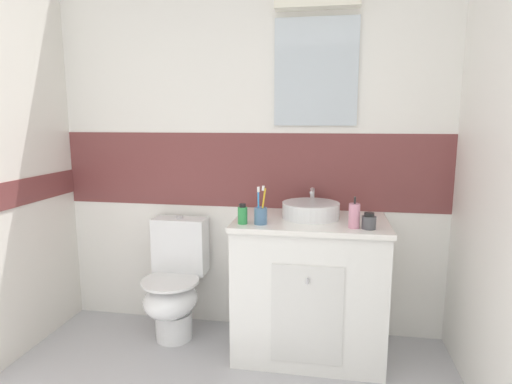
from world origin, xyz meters
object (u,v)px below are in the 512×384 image
at_px(toilet, 175,283).
at_px(lotion_bottle_short, 243,215).
at_px(sink_basin, 311,209).
at_px(hair_gel_jar, 369,222).
at_px(soap_dispenser, 354,216).
at_px(toothbrush_cup, 261,215).

bearing_deg(toilet, lotion_bottle_short, -23.93).
bearing_deg(sink_basin, hair_gel_jar, -33.73).
relative_size(sink_basin, lotion_bottle_short, 3.33).
bearing_deg(hair_gel_jar, soap_dispenser, 175.08).
relative_size(soap_dispenser, lotion_bottle_short, 1.51).
height_order(sink_basin, lotion_bottle_short, sink_basin).
relative_size(toothbrush_cup, lotion_bottle_short, 1.91).
xyz_separation_m(toilet, soap_dispenser, (1.13, -0.21, 0.55)).
xyz_separation_m(sink_basin, hair_gel_jar, (0.32, -0.22, -0.01)).
relative_size(sink_basin, hair_gel_jar, 4.35).
relative_size(toothbrush_cup, soap_dispenser, 1.27).
xyz_separation_m(hair_gel_jar, lotion_bottle_short, (-0.70, -0.01, 0.01)).
xyz_separation_m(sink_basin, lotion_bottle_short, (-0.38, -0.22, 0.00)).
distance_m(soap_dispenser, lotion_bottle_short, 0.62).
relative_size(soap_dispenser, hair_gel_jar, 1.97).
bearing_deg(lotion_bottle_short, soap_dispenser, 1.19).
xyz_separation_m(toilet, toothbrush_cup, (0.61, -0.22, 0.54)).
bearing_deg(toilet, toothbrush_cup, -19.46).
relative_size(sink_basin, soap_dispenser, 2.21).
xyz_separation_m(toilet, lotion_bottle_short, (0.51, -0.23, 0.54)).
distance_m(sink_basin, toilet, 1.03).
bearing_deg(toothbrush_cup, lotion_bottle_short, -174.60).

